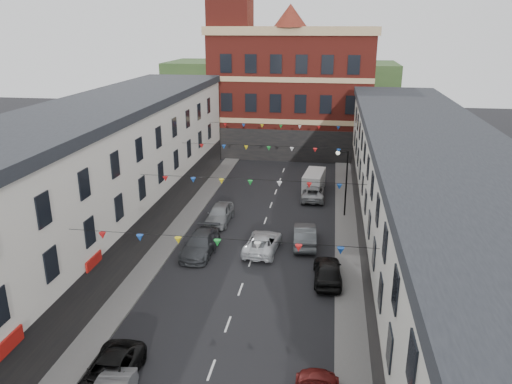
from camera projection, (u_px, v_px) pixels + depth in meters
The scene contains 18 objects.
ground at pixel (241, 289), 32.08m from camera, with size 160.00×160.00×0.00m, color black.
pavement_left at pixel (149, 267), 34.91m from camera, with size 1.80×64.00×0.15m, color #605E5B.
pavement_right at pixel (349, 281), 32.94m from camera, with size 1.80×64.00×0.15m, color #605E5B.
terrace_left at pixel (68, 197), 33.00m from camera, with size 8.40×56.00×10.70m.
terrace_right at pixel (436, 224), 29.78m from camera, with size 8.40×56.00×9.70m.
civic_building at pixel (292, 90), 65.05m from camera, with size 20.60×13.30×18.50m.
clock_tower at pixel (231, 35), 61.20m from camera, with size 5.60×5.60×30.00m.
distant_hill at pixel (281, 91), 89.16m from camera, with size 40.00×14.00×10.00m, color #2D4821.
street_lamp at pixel (344, 174), 43.02m from camera, with size 1.10×0.36×6.00m.
car_left_c at pixel (110, 373), 23.35m from camera, with size 2.21×4.79×1.33m, color black.
car_left_d at pixel (200, 244), 36.96m from camera, with size 2.12×5.21×1.51m, color #393B40.
car_left_e at pixel (220, 214), 42.72m from camera, with size 1.86×4.63×1.58m, color gray.
car_right_d at pixel (328, 271), 32.86m from camera, with size 1.81×4.50×1.53m, color black.
car_right_e at pixel (305, 235), 38.37m from camera, with size 1.68×4.82×1.59m, color #51565A.
car_right_f at pixel (313, 193), 48.54m from camera, with size 2.20×4.77×1.33m, color #9EA0A2.
moving_car at pixel (263, 242), 37.33m from camera, with size 2.29×4.98×1.38m, color silver.
white_van at pixel (314, 182), 50.62m from camera, with size 1.78×4.62×2.04m, color silver.
pedestrian at pixel (213, 241), 36.86m from camera, with size 0.70×0.46×1.92m, color black.
Camera 1 is at (5.28, -27.94, 16.16)m, focal length 35.00 mm.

